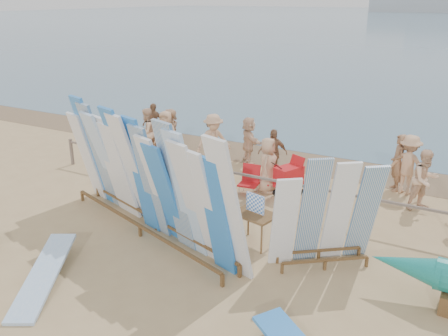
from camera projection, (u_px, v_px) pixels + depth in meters
The scene contains 22 objects.
ground at pixel (166, 243), 11.09m from camera, with size 160.00×160.00×0.00m, color tan.
wet_sand_strip at pixel (282, 157), 17.03m from camera, with size 40.00×2.60×0.01m, color brown.
fence at pixel (227, 177), 13.35m from camera, with size 12.08×0.08×0.90m.
main_surfboard_rack at pixel (146, 180), 11.07m from camera, with size 6.16×2.68×3.10m.
side_surfboard_rack at pixel (326, 216), 9.79m from camera, with size 2.18×1.85×2.54m.
vendor_table at pixel (255, 228), 10.89m from camera, with size 1.08×0.87×1.26m.
flat_board_a at pixel (45, 283), 9.54m from camera, with size 0.56×2.70×0.07m, color #92BDEA.
beach_chair_left at pixel (266, 183), 14.01m from camera, with size 0.59×0.61×0.80m.
beach_chair_right at pixel (249, 186), 13.75m from camera, with size 0.59×0.61×0.85m.
stroller at pixel (289, 180), 13.59m from camera, with size 0.86×0.98×1.13m.
beachgoer_4 at pixel (273, 153), 14.88m from camera, with size 0.92×0.40×1.57m, color #8C6042.
beachgoer_1 at pixel (171, 133), 17.00m from camera, with size 0.59×0.33×1.63m, color #8C6042.
beachgoer_11 at pixel (171, 130), 17.31m from camera, with size 1.50×0.49×1.62m, color beige.
beachgoer_7 at pixel (398, 163), 13.83m from camera, with size 0.62×0.34×1.71m, color #8C6042.
beachgoer_3 at pixel (213, 141), 15.63m from camera, with size 1.19×0.49×1.84m, color tan.
beachgoer_6 at pixel (268, 165), 13.72m from camera, with size 0.80×0.38×1.64m, color tan.
beachgoer_2 at pixel (147, 132), 16.91m from camera, with size 0.84×0.40×1.72m, color beige.
beachgoer_8 at pixel (425, 180), 12.59m from camera, with size 0.81×0.39×1.67m, color beige.
beachgoer_5 at pixel (249, 140), 16.20m from camera, with size 1.49×0.48×1.60m, color beige.
beachgoer_0 at pixel (166, 135), 16.53m from camera, with size 0.84×0.40×1.73m, color tan.
beachgoer_9 at pixel (409, 165), 13.59m from camera, with size 1.14×0.47×1.76m, color tan.
beachgoer_extra_1 at pixel (154, 124), 18.19m from camera, with size 0.95×0.41×1.61m, color #8C6042.
Camera 1 is at (5.88, -7.98, 5.43)m, focal length 38.00 mm.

